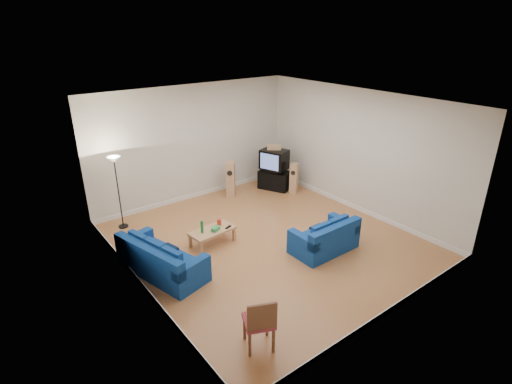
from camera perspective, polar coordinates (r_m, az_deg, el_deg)
room at (r=8.65m, az=1.61°, el=1.88°), size 6.01×6.51×3.21m
sofa_three_seat at (r=8.28m, az=-13.49°, el=-9.70°), size 1.28×2.06×0.74m
sofa_loveseat at (r=8.95m, az=9.89°, el=-6.73°), size 1.46×0.82×0.73m
coffee_table at (r=9.09m, az=-6.27°, el=-5.67°), size 1.07×0.61×0.37m
bottle at (r=8.91m, az=-7.72°, el=-4.96°), size 0.07×0.07×0.28m
tissue_box at (r=9.01m, az=-5.79°, el=-5.25°), size 0.24×0.19×0.09m
red_canister at (r=9.23m, az=-5.28°, el=-4.31°), size 0.11×0.11×0.14m
remote at (r=9.12m, az=-3.97°, el=-5.02°), size 0.18×0.11×0.02m
tv_stand at (r=12.10m, az=2.66°, el=1.75°), size 0.85×1.04×0.56m
av_receiver at (r=11.95m, az=2.52°, el=3.17°), size 0.52×0.56×0.10m
television at (r=11.81m, az=2.61°, el=4.67°), size 0.77×0.89×0.58m
centre_speaker at (r=11.75m, az=2.59°, el=6.42°), size 0.41×0.38×0.14m
speaker_left at (r=11.52m, az=-3.64°, el=1.85°), size 0.38×0.38×1.02m
speaker_right at (r=11.80m, az=5.42°, el=1.99°), size 0.34×0.32×0.90m
floor_lamp at (r=9.89m, az=-19.47°, el=3.03°), size 0.31×0.31×1.82m
dining_chair at (r=6.31m, az=0.55°, el=-17.99°), size 0.59×0.59×0.94m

